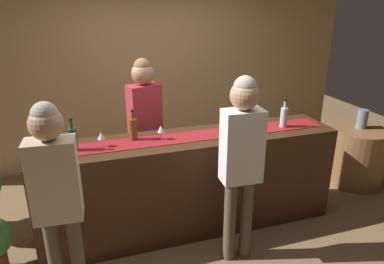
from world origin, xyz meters
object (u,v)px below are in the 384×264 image
wine_glass_mid_counter (161,129)px  wine_bottle_clear (284,117)px  wine_bottle_amber (133,129)px  customer_browsing (56,188)px  bartender (145,118)px  wine_glass_near_customer (101,136)px  round_side_table (357,156)px  vase_on_side_table (362,119)px  customer_sipping (242,152)px  wine_bottle_green (73,139)px

wine_glass_mid_counter → wine_bottle_clear: bearing=-2.1°
wine_bottle_amber → customer_browsing: customer_browsing is taller
wine_bottle_amber → bartender: (0.20, 0.49, -0.07)m
wine_bottle_clear → wine_glass_mid_counter: 1.31m
wine_glass_mid_counter → wine_glass_near_customer: bearing=-179.1°
round_side_table → vase_on_side_table: vase_on_side_table is taller
wine_glass_mid_counter → customer_sipping: size_ratio=0.08×
wine_glass_near_customer → wine_glass_mid_counter: size_ratio=1.00×
wine_bottle_green → vase_on_side_table: bearing=5.2°
wine_bottle_amber → customer_browsing: size_ratio=0.18×
wine_bottle_amber → wine_bottle_green: (-0.55, -0.10, 0.00)m
wine_glass_near_customer → round_side_table: wine_glass_near_customer is taller
wine_bottle_amber → customer_sipping: (0.80, -0.69, -0.06)m
wine_bottle_green → vase_on_side_table: size_ratio=1.26×
customer_sipping → round_side_table: size_ratio=2.33×
wine_bottle_clear → wine_bottle_green: 2.10m
wine_bottle_amber → wine_bottle_clear: size_ratio=1.00×
wine_bottle_amber → bartender: size_ratio=0.18×
wine_bottle_green → customer_browsing: 0.68m
wine_glass_mid_counter → round_side_table: size_ratio=0.19×
wine_glass_near_customer → customer_sipping: customer_sipping is taller
wine_glass_mid_counter → customer_browsing: customer_browsing is taller
customer_sipping → bartender: bearing=119.9°
wine_bottle_clear → wine_glass_near_customer: size_ratio=2.10×
wine_glass_near_customer → wine_bottle_green: bearing=-177.6°
wine_bottle_clear → round_side_table: wine_bottle_clear is taller
wine_bottle_green → customer_sipping: customer_sipping is taller
wine_bottle_green → bartender: bartender is taller
wine_glass_near_customer → customer_sipping: bearing=-28.8°
customer_browsing → vase_on_side_table: size_ratio=6.90×
wine_bottle_green → wine_glass_mid_counter: size_ratio=2.10×
bartender → wine_bottle_clear: bearing=142.0°
wine_bottle_clear → round_side_table: 1.57m
wine_bottle_amber → customer_browsing: 1.02m
customer_browsing → wine_glass_mid_counter: bearing=40.0°
customer_browsing → wine_bottle_green: bearing=82.3°
vase_on_side_table → customer_sipping: bearing=-156.8°
customer_browsing → vase_on_side_table: bearing=19.1°
wine_glass_near_customer → round_side_table: bearing=4.3°
vase_on_side_table → wine_bottle_green: bearing=-174.8°
wine_glass_near_customer → wine_bottle_clear: bearing=-1.2°
wine_glass_mid_counter → bartender: bearing=94.8°
wine_glass_near_customer → customer_sipping: 1.26m
customer_sipping → customer_browsing: (-1.49, -0.06, -0.05)m
customer_browsing → customer_sipping: bearing=6.4°
bartender → vase_on_side_table: size_ratio=7.15×
wine_bottle_clear → wine_bottle_green: (-2.10, 0.03, 0.00)m
wine_bottle_amber → round_side_table: wine_bottle_amber is taller
wine_bottle_green → bartender: bearing=37.9°
customer_sipping → wine_glass_near_customer: bearing=154.3°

